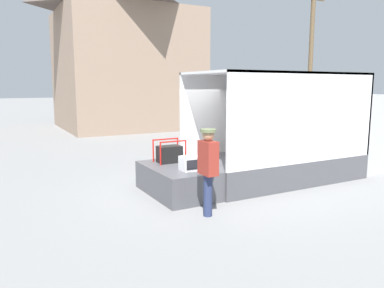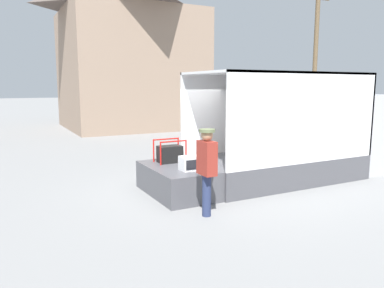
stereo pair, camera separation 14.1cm
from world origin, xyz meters
TOP-DOWN VIEW (x-y plane):
  - ground_plane at (0.00, 0.00)m, footprint 160.00×160.00m
  - box_truck at (4.09, -0.00)m, footprint 6.73×2.33m
  - tailgate_deck at (-0.66, 0.00)m, footprint 1.32×2.21m
  - microwave at (-0.57, -0.51)m, footprint 0.44×0.36m
  - portable_generator at (-0.59, 0.53)m, footprint 0.72×0.49m
  - worker_person at (-0.80, -1.69)m, footprint 0.32×0.44m
  - house_backdrop at (3.16, 14.97)m, footprint 8.15×7.84m
  - utility_pole at (13.67, 9.88)m, footprint 1.80×0.28m

SIDE VIEW (x-z plane):
  - ground_plane at x=0.00m, z-range 0.00..0.00m
  - tailgate_deck at x=-0.66m, z-range 0.00..0.68m
  - microwave at x=-0.57m, z-range 0.68..1.01m
  - portable_generator at x=-0.59m, z-range 0.61..1.19m
  - box_truck at x=4.09m, z-range -0.52..2.43m
  - worker_person at x=-0.80m, z-range 0.21..1.97m
  - utility_pole at x=13.67m, z-range 0.16..8.71m
  - house_backdrop at x=3.16m, z-range 0.09..9.62m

